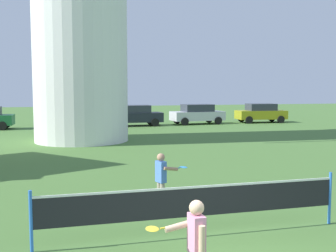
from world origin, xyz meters
TOP-DOWN VIEW (x-y plane):
  - tennis_net at (0.03, 2.21)m, footprint 6.02×0.06m
  - player_near at (-0.71, 0.01)m, footprint 0.77×0.51m
  - player_far at (-0.07, 4.41)m, footprint 0.81×0.42m
  - parked_car_blue at (-1.73, 24.94)m, footprint 4.21×1.92m
  - parked_car_black at (3.01, 25.39)m, footprint 4.21×1.89m
  - parked_car_silver at (8.15, 25.69)m, footprint 4.27×2.14m
  - parked_car_mustard at (13.68, 25.70)m, footprint 4.12×2.12m

SIDE VIEW (x-z plane):
  - tennis_net at x=0.03m, z-range 0.14..1.24m
  - player_far at x=-0.07m, z-range 0.09..1.37m
  - player_near at x=-0.71m, z-range 0.09..1.45m
  - parked_car_mustard at x=13.68m, z-range 0.03..1.59m
  - parked_car_silver at x=8.15m, z-range 0.03..1.59m
  - parked_car_blue at x=-1.73m, z-range 0.03..1.59m
  - parked_car_black at x=3.01m, z-range 0.03..1.59m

